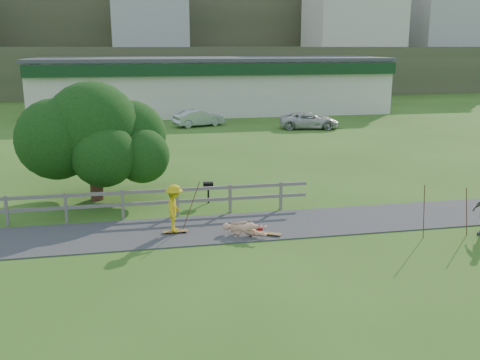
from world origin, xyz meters
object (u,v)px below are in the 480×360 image
Objects in this scene: bbq at (208,193)px; skater_rider at (175,211)px; tree at (94,152)px; car_silver at (198,118)px; car_white at (309,120)px; skater_fallen at (244,229)px.

skater_rider is at bearing -111.06° from bbq.
tree is at bearing 41.96° from skater_rider.
car_silver is (3.84, 24.54, -0.15)m from skater_rider.
car_white is 22.45m from tree.
skater_rider is 0.36× the size of car_white.
skater_rider is 0.27× the size of tree.
car_white is at bearing 48.60° from tree.
skater_rider reaches higher than skater_fallen.
bbq is (1.62, 3.43, -0.38)m from skater_rider.
skater_rider is at bearing 161.21° from car_white.
skater_rider is at bearing -59.67° from tree.
car_white is at bearing -128.48° from car_silver.
skater_rider is 5.73m from tree.
skater_fallen is 0.34× the size of car_white.
car_silver is 20.84m from tree.
tree reaches higher than car_silver.
tree is at bearing 166.63° from bbq.
tree is 4.92m from bbq.
skater_fallen is 4.19m from bbq.
skater_fallen is 0.38× the size of car_silver.
skater_rider is 3.81m from bbq.
car_silver reaches higher than skater_fallen.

